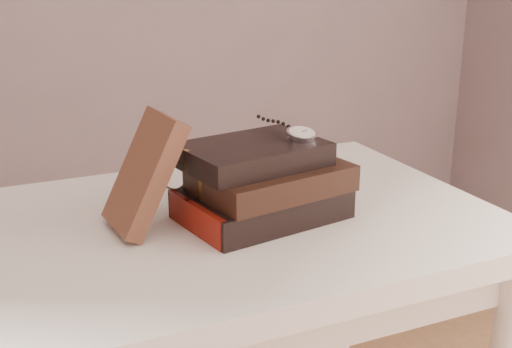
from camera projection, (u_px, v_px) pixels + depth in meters
name	position (u px, v px, depth m)	size (l,w,h in m)	color
table	(189.00, 276.00, 1.10)	(1.00, 0.60, 0.75)	white
book_stack	(263.00, 183.00, 1.08)	(0.28, 0.21, 0.12)	black
journal	(145.00, 173.00, 1.02)	(0.03, 0.12, 0.19)	#47271B
pocket_watch	(300.00, 133.00, 1.08)	(0.06, 0.16, 0.02)	silver
eyeglasses	(187.00, 172.00, 1.09)	(0.12, 0.14, 0.05)	silver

